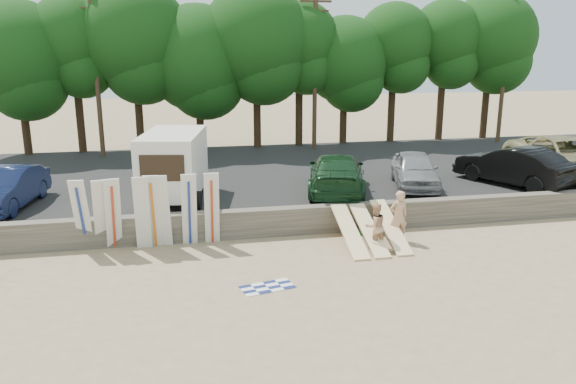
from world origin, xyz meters
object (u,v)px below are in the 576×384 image
Objects in this scene: car_4 at (566,157)px; car_0 at (7,188)px; beachgoer_a at (399,216)px; beachgoer_b at (375,226)px; box_trailer at (174,163)px; car_1 at (336,174)px; car_3 at (513,166)px; cooler at (364,230)px; car_2 at (415,170)px.

car_0 is at bearing -177.50° from car_4.
beachgoer_b is at bearing 23.06° from beachgoer_a.
box_trailer reaches higher than car_0.
beachgoer_b is at bearing -26.97° from box_trailer.
car_1 is 3.03× the size of beachgoer_a.
car_3 is (14.51, -0.41, -0.66)m from box_trailer.
beachgoer_b is at bearing -12.73° from car_0.
cooler is (6.64, -3.59, -2.04)m from box_trailer.
cooler is at bearing -117.56° from car_2.
car_2 is 11.52× the size of cooler.
car_1 is 3.68m from cooler.
car_4 is at bearing 12.60° from box_trailer.
car_2 is at bearing 11.48° from box_trailer.
beachgoer_a is 1.16× the size of beachgoer_b.
car_3 is at bearing -166.13° from car_1.
car_0 is 12.03× the size of cooler.
car_3 is 8.60m from cooler.
car_2 is at bearing -159.78° from car_1.
beachgoer_a is (13.70, -4.60, -0.54)m from car_0.
beachgoer_a is (-10.26, -5.07, -0.69)m from car_4.
car_1 reaches higher than cooler.
beachgoer_a reaches higher than beachgoer_b.
box_trailer is 17.82m from car_4.
car_4 is 17.13× the size of cooler.
car_4 is (11.24, 0.73, 0.10)m from car_1.
box_trailer is 8.34m from beachgoer_b.
cooler is (12.80, -3.68, -1.29)m from car_0.
cooler is (0.14, 1.44, -0.63)m from beachgoer_b.
box_trailer is 14.53m from car_3.
car_3 is at bearing -161.34° from beachgoer_b.
car_4 is at bearing 10.46° from car_0.
car_0 is 0.83× the size of car_1.
cooler is (-3.51, -3.71, -1.29)m from car_2.
car_0 is at bearing -164.06° from car_2.
box_trailer reaches higher than car_1.
beachgoer_a is at bearing 5.63° from car_3.
car_4 is (7.65, 0.44, 0.16)m from car_2.
box_trailer is at bearing 14.09° from car_1.
car_1 is 11.26m from car_4.
car_0 is (-6.16, 0.09, -0.75)m from box_trailer.
car_3 reaches higher than car_1.
car_2 is 7.66m from car_4.
car_0 is at bearing -170.07° from box_trailer.
car_4 is at bearing 19.14° from car_2.
box_trailer is 1.03× the size of car_2.
car_3 reaches higher than car_2.
car_1 is at bearing 9.31° from box_trailer.
car_1 is 1.09× the size of car_3.
car_3 is 0.78× the size of car_4.
box_trailer reaches higher than beachgoer_b.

